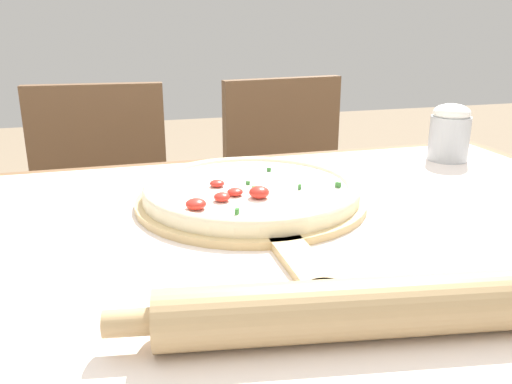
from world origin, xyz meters
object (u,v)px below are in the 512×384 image
rolling_pin (352,309)px  flour_cup (450,132)px  pizza_peel (254,204)px  chair_left (102,221)px  chair_right (293,203)px  pizza (251,190)px

rolling_pin → flour_cup: (0.49, 0.57, 0.03)m
pizza_peel → rolling_pin: bearing=-91.1°
pizza_peel → flour_cup: flour_cup is taller
rolling_pin → chair_left: size_ratio=0.53×
chair_right → pizza: bearing=-121.6°
pizza_peel → flour_cup: 0.52m
pizza_peel → rolling_pin: size_ratio=1.16×
pizza_peel → flour_cup: size_ratio=4.44×
chair_left → flour_cup: (0.74, -0.50, 0.31)m
chair_right → chair_left: bearing=173.5°
pizza_peel → pizza: size_ratio=1.52×
pizza_peel → chair_left: size_ratio=0.62×
pizza_peel → chair_left: chair_left is taller
pizza → chair_left: bearing=111.3°
pizza → rolling_pin: size_ratio=0.76×
chair_left → flour_cup: size_ratio=7.17×
pizza → chair_left: 0.76m
pizza_peel → flour_cup: (0.48, 0.18, 0.06)m
chair_right → flour_cup: bearing=-77.4°
pizza_peel → chair_right: size_ratio=0.62×
rolling_pin → pizza: bearing=89.1°
chair_left → flour_cup: bearing=-29.2°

